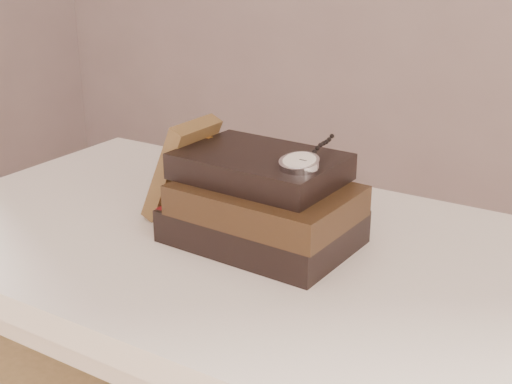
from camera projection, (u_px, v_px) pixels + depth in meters
The scene contains 5 objects.
table at pixel (231, 289), 1.05m from camera, with size 1.00×0.60×0.75m.
book_stack at pixel (263, 203), 0.97m from camera, with size 0.27×0.19×0.13m.
journal at pixel (182, 168), 1.05m from camera, with size 0.02×0.10×0.16m, color #47321B.
pocket_watch at pixel (301, 162), 0.89m from camera, with size 0.06×0.16×0.02m.
eyeglasses at pixel (245, 166), 1.08m from camera, with size 0.11×0.13×0.05m.
Camera 1 is at (0.52, -0.42, 1.17)m, focal length 47.81 mm.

